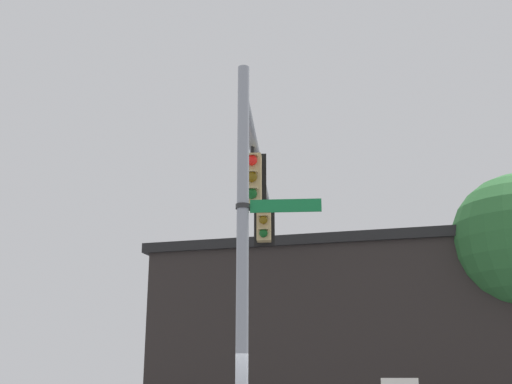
% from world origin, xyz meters
% --- Properties ---
extents(signal_pole, '(0.20, 0.20, 7.48)m').
position_xyz_m(signal_pole, '(0.00, 0.00, 3.74)').
color(signal_pole, gray).
rests_on(signal_pole, ground).
extents(mast_arm, '(0.25, 6.28, 0.21)m').
position_xyz_m(mast_arm, '(0.02, -3.14, 6.80)').
color(mast_arm, gray).
extents(traffic_light_nearest_pole, '(0.54, 0.49, 1.31)m').
position_xyz_m(traffic_light_nearest_pole, '(0.01, -1.97, 6.00)').
color(traffic_light_nearest_pole, black).
extents(traffic_light_mid_inner, '(0.54, 0.49, 1.31)m').
position_xyz_m(traffic_light_mid_inner, '(0.04, -5.59, 6.00)').
color(traffic_light_mid_inner, black).
extents(street_name_sign, '(1.44, 0.24, 0.22)m').
position_xyz_m(street_name_sign, '(-0.46, -0.00, 4.89)').
color(street_name_sign, '#147238').
extents(storefront_building, '(11.97, 7.99, 6.10)m').
position_xyz_m(storefront_building, '(-1.96, -10.26, 3.06)').
color(storefront_building, '#282321').
rests_on(storefront_building, ground).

